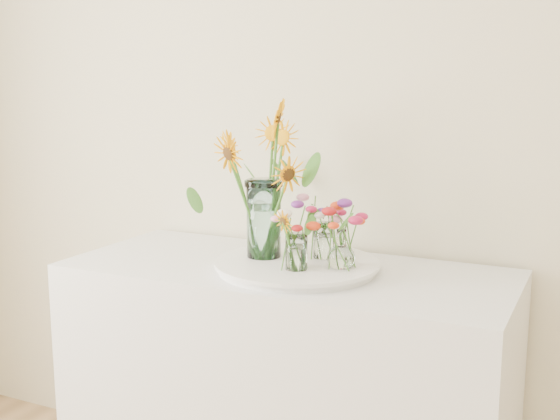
% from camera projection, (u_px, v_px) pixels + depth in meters
% --- Properties ---
extents(counter, '(1.40, 0.60, 0.90)m').
position_uv_depth(counter, '(286.00, 401.00, 2.28)').
color(counter, white).
rests_on(counter, ground_plane).
extents(tray, '(0.48, 0.48, 0.02)m').
position_uv_depth(tray, '(297.00, 267.00, 2.16)').
color(tray, white).
rests_on(tray, counter).
extents(mason_jar, '(0.12, 0.12, 0.25)m').
position_uv_depth(mason_jar, '(264.00, 219.00, 2.19)').
color(mason_jar, '#B0E5E9').
rests_on(mason_jar, tray).
extents(sunflower_bouquet, '(0.67, 0.67, 0.49)m').
position_uv_depth(sunflower_bouquet, '(264.00, 182.00, 2.17)').
color(sunflower_bouquet, '#F7A005').
rests_on(sunflower_bouquet, tray).
extents(small_vase_a, '(0.08, 0.08, 0.11)m').
position_uv_depth(small_vase_a, '(296.00, 253.00, 2.05)').
color(small_vase_a, white).
rests_on(small_vase_a, tray).
extents(wildflower_posy_a, '(0.20, 0.20, 0.20)m').
position_uv_depth(wildflower_posy_a, '(296.00, 238.00, 2.04)').
color(wildflower_posy_a, red).
rests_on(wildflower_posy_a, tray).
extents(small_vase_b, '(0.10, 0.10, 0.12)m').
position_uv_depth(small_vase_b, '(341.00, 249.00, 2.07)').
color(small_vase_b, white).
rests_on(small_vase_b, tray).
extents(wildflower_posy_b, '(0.21, 0.21, 0.21)m').
position_uv_depth(wildflower_posy_b, '(341.00, 234.00, 2.07)').
color(wildflower_posy_b, red).
rests_on(wildflower_posy_b, tray).
extents(small_vase_c, '(0.08, 0.08, 0.12)m').
position_uv_depth(small_vase_c, '(324.00, 241.00, 2.19)').
color(small_vase_c, white).
rests_on(small_vase_c, tray).
extents(wildflower_posy_c, '(0.21, 0.21, 0.21)m').
position_uv_depth(wildflower_posy_c, '(324.00, 227.00, 2.18)').
color(wildflower_posy_c, red).
rests_on(wildflower_posy_c, tray).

